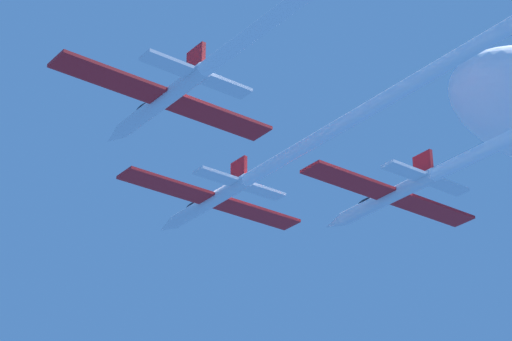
# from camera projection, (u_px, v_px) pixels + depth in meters

# --- Properties ---
(jet_lead) EXTENTS (19.28, 71.04, 3.19)m
(jet_lead) POSITION_uv_depth(u_px,v_px,m) (366.00, 110.00, 84.12)
(jet_lead) COLOR white
(jet_left_wing) EXTENTS (19.28, 60.16, 3.19)m
(jet_left_wing) POSITION_uv_depth(u_px,v_px,m) (297.00, 0.00, 71.46)
(jet_left_wing) COLOR white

